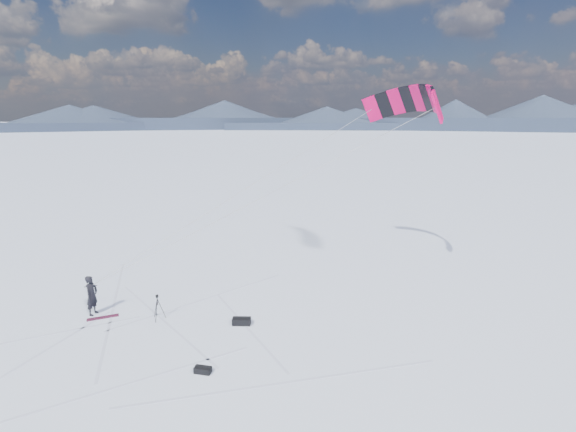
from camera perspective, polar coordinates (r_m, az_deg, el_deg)
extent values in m
plane|color=white|center=(18.89, -17.70, -15.58)|extent=(1800.00, 1800.00, 0.00)
cube|color=#1B2538|center=(332.48, 21.77, 11.40)|extent=(150.19, 119.71, 5.90)
cone|color=#1B2538|center=(332.44, 21.81, 11.91)|extent=(88.58, 88.58, 8.00)
cube|color=#1B2538|center=(335.35, 3.25, 12.32)|extent=(156.46, 80.45, 5.90)
cone|color=#1B2538|center=(335.31, 3.26, 12.82)|extent=(77.75, 77.75, 8.00)
cube|color=#1B2538|center=(336.64, -15.20, 11.89)|extent=(153.20, 57.23, 5.90)
cone|color=#1B2538|center=(336.60, -15.23, 12.39)|extent=(69.07, 69.07, 8.00)
cube|color=#1B2538|center=(336.21, -33.47, 10.18)|extent=(155.44, 101.46, 5.90)
cone|color=#1B2538|center=(336.18, -33.53, 10.68)|extent=(84.32, 84.32, 8.00)
cube|color=silver|center=(18.25, -29.27, -17.84)|extent=(3.52, 7.29, 0.01)
cube|color=silver|center=(19.71, -22.24, -14.69)|extent=(6.45, 7.79, 0.01)
cube|color=silver|center=(21.45, -16.42, -11.86)|extent=(11.66, 3.07, 0.01)
cube|color=silver|center=(16.31, -12.37, -20.22)|extent=(1.27, 5.91, 0.01)
cube|color=silver|center=(18.27, -6.54, -16.04)|extent=(6.52, 4.83, 0.01)
cube|color=silver|center=(20.43, -2.07, -12.59)|extent=(8.85, 4.87, 0.01)
cube|color=silver|center=(16.84, -34.59, -21.32)|extent=(0.79, 11.99, 0.01)
imported|color=black|center=(21.92, -25.00, -12.06)|extent=(0.65, 0.80, 1.88)
cube|color=maroon|center=(21.37, -23.99, -12.56)|extent=(1.37, 0.54, 0.04)
cylinder|color=black|center=(20.19, -16.90, -11.99)|extent=(0.34, 0.10, 1.01)
cylinder|color=black|center=(20.30, -17.63, -11.90)|extent=(0.25, 0.27, 1.01)
cylinder|color=black|center=(20.04, -17.56, -12.23)|extent=(0.13, 0.34, 1.01)
cylinder|color=black|center=(20.03, -17.43, -11.14)|extent=(0.03, 0.03, 0.31)
cube|color=black|center=(19.95, -17.47, -10.60)|extent=(0.07, 0.07, 0.04)
cube|color=black|center=(19.92, -17.49, -10.39)|extent=(0.13, 0.10, 0.09)
cylinder|color=black|center=(19.99, -17.46, -10.30)|extent=(0.06, 0.09, 0.06)
cube|color=black|center=(19.11, -6.37, -14.12)|extent=(0.86, 0.53, 0.30)
cylinder|color=black|center=(19.04, -6.39, -13.66)|extent=(0.76, 0.23, 0.08)
cube|color=black|center=(16.22, -11.57, -19.93)|extent=(0.67, 0.50, 0.22)
cylinder|color=black|center=(16.15, -11.59, -19.55)|extent=(0.56, 0.28, 0.07)
cube|color=#D2054D|center=(21.61, 19.75, 13.91)|extent=(1.16, 0.84, 1.64)
cube|color=black|center=(22.38, 19.68, 14.44)|extent=(1.04, 0.91, 1.59)
cube|color=#D2054D|center=(23.16, 19.23, 14.83)|extent=(0.90, 0.94, 1.53)
cube|color=black|center=(23.91, 18.43, 15.07)|extent=(0.76, 0.94, 1.46)
cube|color=#D2054D|center=(24.62, 17.36, 15.15)|extent=(0.90, 0.94, 1.40)
cube|color=black|center=(25.25, 16.07, 15.10)|extent=(1.03, 0.93, 1.46)
cube|color=#D2054D|center=(25.78, 14.62, 14.91)|extent=(1.14, 0.88, 1.53)
cube|color=black|center=(26.20, 13.07, 14.59)|extent=(1.25, 0.80, 1.59)
cube|color=#D2054D|center=(26.50, 11.47, 14.17)|extent=(1.33, 0.69, 1.64)
cylinder|color=gray|center=(19.47, -2.91, 2.90)|extent=(16.36, 0.27, 8.06)
cylinder|color=gray|center=(22.29, -5.10, 4.20)|extent=(15.37, 5.62, 8.06)
cylinder|color=black|center=(21.39, -25.37, -8.67)|extent=(0.55, 0.12, 0.03)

